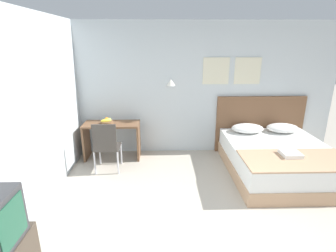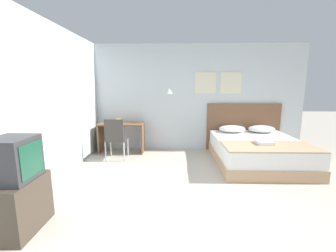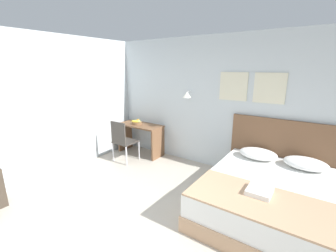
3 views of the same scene
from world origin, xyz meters
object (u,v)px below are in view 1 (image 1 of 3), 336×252
object	(u,v)px
folded_towel_near_foot	(290,154)
desk	(112,134)
pillow_left	(247,128)
throw_blanket	(298,160)
headboard	(259,124)
fruit_bowl	(107,121)
bed	(279,160)
desk_chair	(106,144)
pillow_right	(282,128)

from	to	relation	value
folded_towel_near_foot	desk	bearing A→B (deg)	158.07
pillow_left	throw_blanket	xyz separation A→B (m)	(0.35, -1.33, -0.07)
headboard	folded_towel_near_foot	xyz separation A→B (m)	(-0.05, -1.49, -0.02)
headboard	fruit_bowl	world-z (taller)	headboard
bed	throw_blanket	size ratio (longest dim) A/B	1.22
desk_chair	fruit_bowl	bearing A→B (deg)	98.03
pillow_left	folded_towel_near_foot	world-z (taller)	pillow_left
pillow_right	throw_blanket	bearing A→B (deg)	-104.84
headboard	pillow_left	xyz separation A→B (m)	(-0.35, -0.30, 0.01)
pillow_left	throw_blanket	world-z (taller)	pillow_left
desk_chair	throw_blanket	bearing A→B (deg)	-13.63
bed	desk_chair	size ratio (longest dim) A/B	2.19
pillow_right	desk	size ratio (longest dim) A/B	0.58
pillow_left	folded_towel_near_foot	bearing A→B (deg)	-75.69
headboard	fruit_bowl	bearing A→B (deg)	-174.24
pillow_left	throw_blanket	size ratio (longest dim) A/B	0.38
desk_chair	fruit_bowl	world-z (taller)	desk_chair
bed	fruit_bowl	xyz separation A→B (m)	(-3.13, 0.73, 0.51)
headboard	desk	size ratio (longest dim) A/B	1.69
bed	headboard	size ratio (longest dim) A/B	1.11
desk_chair	pillow_left	bearing A→B (deg)	12.44
folded_towel_near_foot	bed	bearing A→B (deg)	83.68
folded_towel_near_foot	desk_chair	distance (m)	3.05
pillow_left	desk_chair	size ratio (longest dim) A/B	0.67
pillow_left	bed	bearing A→B (deg)	-64.56
fruit_bowl	throw_blanket	bearing A→B (deg)	-22.91
throw_blanket	pillow_left	bearing A→B (deg)	104.84
headboard	fruit_bowl	size ratio (longest dim) A/B	7.67
throw_blanket	desk_chair	distance (m)	3.13
desk_chair	folded_towel_near_foot	bearing A→B (deg)	-11.26
fruit_bowl	bed	bearing A→B (deg)	-13.16
bed	pillow_left	bearing A→B (deg)	115.44
pillow_right	fruit_bowl	size ratio (longest dim) A/B	2.62
pillow_right	throw_blanket	xyz separation A→B (m)	(-0.35, -1.33, -0.07)
folded_towel_near_foot	pillow_right	bearing A→B (deg)	71.31
folded_towel_near_foot	fruit_bowl	xyz separation A→B (m)	(-3.08, 1.18, 0.20)
folded_towel_near_foot	desk_chair	bearing A→B (deg)	168.74
bed	throw_blanket	distance (m)	0.65
pillow_left	folded_towel_near_foot	distance (m)	1.23
desk	folded_towel_near_foot	bearing A→B (deg)	-21.93
desk	headboard	bearing A→B (deg)	5.35
bed	pillow_left	xyz separation A→B (m)	(-0.35, 0.74, 0.35)
headboard	pillow_right	xyz separation A→B (m)	(0.35, -0.30, 0.01)
folded_towel_near_foot	fruit_bowl	distance (m)	3.30
headboard	pillow_left	world-z (taller)	headboard
headboard	throw_blanket	bearing A→B (deg)	-90.00
pillow_right	folded_towel_near_foot	xyz separation A→B (m)	(-0.40, -1.19, -0.03)
desk	pillow_left	bearing A→B (deg)	-0.40
pillow_left	pillow_right	size ratio (longest dim) A/B	1.00
headboard	folded_towel_near_foot	world-z (taller)	headboard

